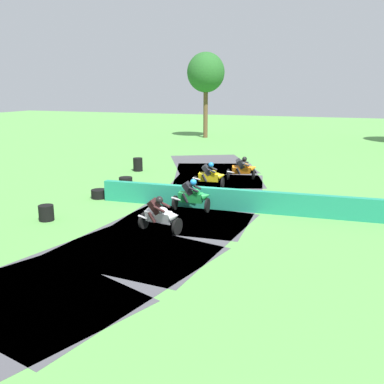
{
  "coord_description": "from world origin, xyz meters",
  "views": [
    {
      "loc": [
        5.88,
        -16.83,
        5.01
      ],
      "look_at": [
        -0.0,
        -0.97,
        0.9
      ],
      "focal_mm": 40.74,
      "sensor_mm": 36.0,
      "label": 1
    }
  ],
  "objects_px": {
    "motorcycle_lead_white": "(160,215)",
    "motorcycle_trailing_yellow": "(210,176)",
    "tire_stack_far": "(126,181)",
    "motorcycle_chase_green": "(192,196)",
    "tire_stack_extra_a": "(138,164)",
    "motorcycle_fourth_orange": "(243,169)",
    "tire_stack_mid_b": "(99,194)",
    "tire_stack_mid_a": "(46,213)"
  },
  "relations": [
    {
      "from": "motorcycle_trailing_yellow",
      "to": "tire_stack_mid_b",
      "type": "relative_size",
      "value": 2.37
    },
    {
      "from": "motorcycle_lead_white",
      "to": "tire_stack_mid_b",
      "type": "distance_m",
      "value": 5.82
    },
    {
      "from": "motorcycle_fourth_orange",
      "to": "tire_stack_mid_a",
      "type": "xyz_separation_m",
      "value": [
        -5.24,
        -9.92,
        -0.33
      ]
    },
    {
      "from": "motorcycle_fourth_orange",
      "to": "tire_stack_mid_b",
      "type": "relative_size",
      "value": 2.45
    },
    {
      "from": "motorcycle_lead_white",
      "to": "motorcycle_chase_green",
      "type": "distance_m",
      "value": 2.88
    },
    {
      "from": "motorcycle_fourth_orange",
      "to": "tire_stack_mid_a",
      "type": "height_order",
      "value": "motorcycle_fourth_orange"
    },
    {
      "from": "motorcycle_chase_green",
      "to": "tire_stack_extra_a",
      "type": "distance_m",
      "value": 9.45
    },
    {
      "from": "motorcycle_trailing_yellow",
      "to": "tire_stack_mid_a",
      "type": "distance_m",
      "value": 8.41
    },
    {
      "from": "tire_stack_extra_a",
      "to": "tire_stack_far",
      "type": "bearing_deg",
      "value": -72.34
    },
    {
      "from": "tire_stack_mid_a",
      "to": "motorcycle_chase_green",
      "type": "bearing_deg",
      "value": 32.74
    },
    {
      "from": "motorcycle_chase_green",
      "to": "motorcycle_fourth_orange",
      "type": "distance_m",
      "value": 6.83
    },
    {
      "from": "motorcycle_fourth_orange",
      "to": "tire_stack_mid_b",
      "type": "xyz_separation_m",
      "value": [
        -5.21,
        -6.25,
        -0.43
      ]
    },
    {
      "from": "motorcycle_chase_green",
      "to": "motorcycle_fourth_orange",
      "type": "bearing_deg",
      "value": 86.49
    },
    {
      "from": "tire_stack_mid_b",
      "to": "tire_stack_extra_a",
      "type": "bearing_deg",
      "value": 101.87
    },
    {
      "from": "motorcycle_fourth_orange",
      "to": "tire_stack_far",
      "type": "bearing_deg",
      "value": -148.48
    },
    {
      "from": "motorcycle_trailing_yellow",
      "to": "tire_stack_far",
      "type": "distance_m",
      "value": 4.49
    },
    {
      "from": "tire_stack_far",
      "to": "tire_stack_extra_a",
      "type": "height_order",
      "value": "tire_stack_extra_a"
    },
    {
      "from": "motorcycle_chase_green",
      "to": "tire_stack_extra_a",
      "type": "bearing_deg",
      "value": 130.83
    },
    {
      "from": "tire_stack_extra_a",
      "to": "motorcycle_chase_green",
      "type": "bearing_deg",
      "value": -49.17
    },
    {
      "from": "tire_stack_extra_a",
      "to": "motorcycle_fourth_orange",
      "type": "bearing_deg",
      "value": -2.86
    },
    {
      "from": "motorcycle_chase_green",
      "to": "tire_stack_mid_b",
      "type": "relative_size",
      "value": 2.37
    },
    {
      "from": "tire_stack_mid_a",
      "to": "tire_stack_mid_b",
      "type": "relative_size",
      "value": 0.84
    },
    {
      "from": "motorcycle_lead_white",
      "to": "motorcycle_fourth_orange",
      "type": "relative_size",
      "value": 0.98
    },
    {
      "from": "motorcycle_chase_green",
      "to": "tire_stack_mid_b",
      "type": "xyz_separation_m",
      "value": [
        -4.79,
        0.57,
        -0.46
      ]
    },
    {
      "from": "tire_stack_mid_a",
      "to": "tire_stack_far",
      "type": "distance_m",
      "value": 6.59
    },
    {
      "from": "tire_stack_extra_a",
      "to": "motorcycle_lead_white",
      "type": "bearing_deg",
      "value": -58.9
    },
    {
      "from": "motorcycle_fourth_orange",
      "to": "tire_stack_far",
      "type": "height_order",
      "value": "motorcycle_fourth_orange"
    },
    {
      "from": "tire_stack_far",
      "to": "tire_stack_mid_b",
      "type": "bearing_deg",
      "value": -85.75
    },
    {
      "from": "motorcycle_chase_green",
      "to": "tire_stack_far",
      "type": "bearing_deg",
      "value": 145.15
    },
    {
      "from": "motorcycle_trailing_yellow",
      "to": "tire_stack_mid_a",
      "type": "xyz_separation_m",
      "value": [
        -4.23,
        -7.26,
        -0.36
      ]
    },
    {
      "from": "motorcycle_trailing_yellow",
      "to": "motorcycle_fourth_orange",
      "type": "bearing_deg",
      "value": 69.26
    },
    {
      "from": "motorcycle_lead_white",
      "to": "tire_stack_extra_a",
      "type": "height_order",
      "value": "motorcycle_lead_white"
    },
    {
      "from": "motorcycle_fourth_orange",
      "to": "motorcycle_chase_green",
      "type": "bearing_deg",
      "value": -93.51
    },
    {
      "from": "motorcycle_trailing_yellow",
      "to": "tire_stack_mid_b",
      "type": "xyz_separation_m",
      "value": [
        -4.2,
        -3.59,
        -0.46
      ]
    },
    {
      "from": "motorcycle_chase_green",
      "to": "motorcycle_trailing_yellow",
      "type": "bearing_deg",
      "value": 98.08
    },
    {
      "from": "tire_stack_far",
      "to": "tire_stack_extra_a",
      "type": "relative_size",
      "value": 0.87
    },
    {
      "from": "motorcycle_lead_white",
      "to": "motorcycle_trailing_yellow",
      "type": "distance_m",
      "value": 7.05
    },
    {
      "from": "motorcycle_lead_white",
      "to": "motorcycle_trailing_yellow",
      "type": "xyz_separation_m",
      "value": [
        -0.46,
        7.03,
        0.01
      ]
    },
    {
      "from": "tire_stack_mid_b",
      "to": "tire_stack_extra_a",
      "type": "height_order",
      "value": "tire_stack_extra_a"
    },
    {
      "from": "tire_stack_mid_b",
      "to": "tire_stack_far",
      "type": "distance_m",
      "value": 2.93
    },
    {
      "from": "tire_stack_extra_a",
      "to": "motorcycle_trailing_yellow",
      "type": "bearing_deg",
      "value": -28.18
    },
    {
      "from": "motorcycle_trailing_yellow",
      "to": "tire_stack_far",
      "type": "height_order",
      "value": "motorcycle_trailing_yellow"
    }
  ]
}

